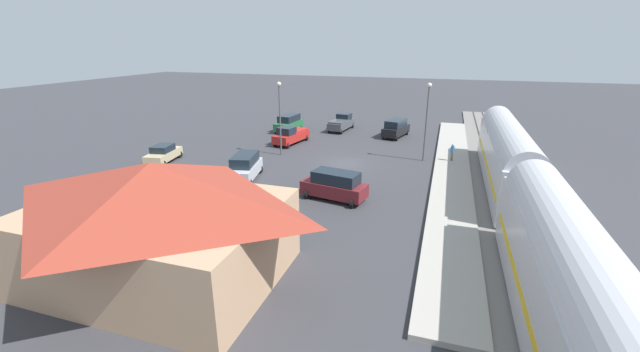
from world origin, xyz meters
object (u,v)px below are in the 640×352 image
Objects in this scene: suv_maroon at (335,185)px; pickup_charcoal at (342,123)px; light_pole_near_platform at (427,113)px; light_pole_lot_center at (280,110)px; pedestrian_on_platform at (452,151)px; suv_green at (289,123)px; station_building at (158,219)px; pickup_red at (291,135)px; passenger_train at (527,195)px; suv_silver at (245,167)px; sedan_tan at (163,154)px; suv_black at (396,128)px.

pickup_charcoal is at bearing -76.34° from suv_maroon.
pickup_charcoal is 16.77m from light_pole_near_platform.
suv_maroon is at bearing 130.58° from light_pole_lot_center.
pedestrian_on_platform is at bearing 175.80° from light_pole_near_platform.
suv_green is (12.40, -21.30, 0.00)m from suv_maroon.
station_building is at bearing 98.27° from light_pole_lot_center.
pickup_red is (9.64, -15.15, -0.12)m from suv_maroon.
station_building is at bearing 66.42° from suv_maroon.
passenger_train is 32.56m from pickup_charcoal.
pedestrian_on_platform is 0.33× the size of suv_silver.
station_building is 1.63× the size of light_pole_lot_center.
station_building is 2.38× the size of suv_silver.
station_building reaches higher than suv_silver.
passenger_train reaches higher than suv_silver.
station_building is 21.62m from sedan_tan.
suv_green is 0.91× the size of pickup_charcoal.
light_pole_near_platform reaches higher than sedan_tan.
pickup_red is (-2.76, 6.15, -0.12)m from suv_green.
suv_silver reaches higher than pedestrian_on_platform.
passenger_train is at bearing 141.26° from pickup_red.
suv_green is 0.98× the size of suv_silver.
station_building is 2.21× the size of pickup_charcoal.
passenger_train is at bearing 167.53° from suv_silver.
suv_green reaches higher than pedestrian_on_platform.
pickup_charcoal is (-13.02, -19.95, 0.15)m from sedan_tan.
passenger_train reaches higher than suv_black.
light_pole_near_platform reaches higher than passenger_train.
suv_black is (-14.04, -1.08, 0.00)m from suv_green.
light_pole_lot_center is at bearing -88.97° from suv_silver.
sedan_tan is at bearing 16.80° from pedestrian_on_platform.
sedan_tan is (18.90, -4.24, -0.27)m from suv_maroon.
passenger_train is 7.63× the size of suv_maroon.
pedestrian_on_platform is 18.26m from pickup_red.
light_pole_lot_center is at bearing 99.63° from pickup_red.
light_pole_near_platform is at bearing -113.91° from station_building.
suv_green is (24.91, -23.92, -1.71)m from passenger_train.
suv_black is 11.16m from light_pole_near_platform.
pedestrian_on_platform is 15.06m from suv_maroon.
light_pole_near_platform reaches higher than pickup_charcoal.
pickup_red is at bearing 67.42° from pickup_charcoal.
light_pole_lot_center reaches higher than passenger_train.
suv_green is 0.97× the size of suv_black.
suv_maroon is at bearing -11.84° from passenger_train.
station_building is 36.82m from pickup_charcoal.
passenger_train is 3.20× the size of station_building.
suv_maroon is 0.99× the size of suv_black.
suv_silver is 0.93× the size of pickup_charcoal.
suv_silver is at bearing 63.12° from suv_black.
station_building is 28.11m from pickup_red.
station_building is 34.63m from suv_green.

